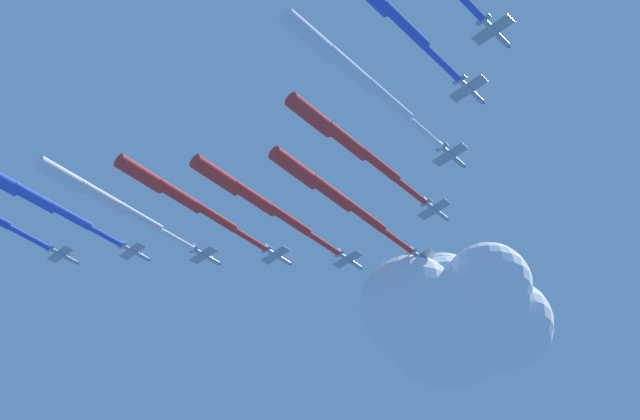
# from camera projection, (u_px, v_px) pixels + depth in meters

# --- Properties ---
(jet_lead) EXTENTS (56.95, 25.72, 3.72)m
(jet_lead) POSITION_uv_depth(u_px,v_px,m) (331.00, 193.00, 205.68)
(jet_lead) COLOR #9EA3AD
(jet_port_inner) EXTENTS (55.37, 24.28, 3.73)m
(jet_port_inner) POSITION_uv_depth(u_px,v_px,m) (254.00, 198.00, 206.49)
(jet_port_inner) COLOR #9EA3AD
(jet_starboard_inner) EXTENTS (53.57, 24.07, 3.81)m
(jet_starboard_inner) POSITION_uv_depth(u_px,v_px,m) (346.00, 141.00, 193.23)
(jet_starboard_inner) COLOR #9EA3AD
(jet_port_mid) EXTENTS (53.86, 23.69, 3.79)m
(jet_port_mid) POSITION_uv_depth(u_px,v_px,m) (179.00, 196.00, 208.19)
(jet_port_mid) COLOR #9EA3AD
(jet_starboard_mid) EXTENTS (56.78, 25.46, 3.78)m
(jet_starboard_mid) POSITION_uv_depth(u_px,v_px,m) (350.00, 69.00, 177.84)
(jet_starboard_mid) COLOR #9EA3AD
(jet_port_outer) EXTENTS (53.19, 23.19, 3.75)m
(jet_port_outer) POSITION_uv_depth(u_px,v_px,m) (102.00, 197.00, 208.76)
(jet_port_outer) COLOR #9EA3AD
(jet_trail_port) EXTENTS (49.55, 21.88, 3.72)m
(jet_trail_port) POSITION_uv_depth(u_px,v_px,m) (35.00, 198.00, 211.16)
(jet_trail_port) COLOR #9EA3AD
(cloud_puff) EXTENTS (55.43, 43.60, 40.71)m
(cloud_puff) POSITION_uv_depth(u_px,v_px,m) (455.00, 312.00, 232.09)
(cloud_puff) COLOR white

